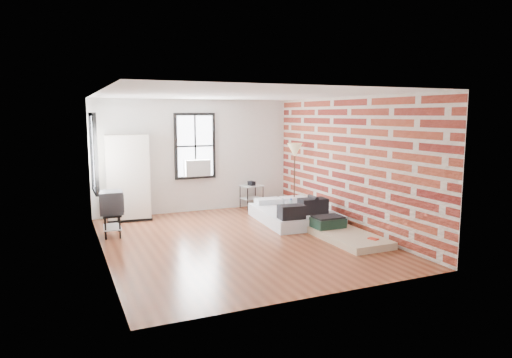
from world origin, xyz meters
name	(u,v)px	position (x,y,z in m)	size (l,w,h in m)	color
ground	(239,240)	(0.00, 0.00, 0.00)	(6.00, 6.00, 0.00)	#5B2A18
room_shell	(243,150)	(0.23, 0.36, 1.74)	(5.02, 6.02, 2.80)	silver
mattress_main	(295,214)	(1.74, 0.95, 0.18)	(1.70, 2.20, 0.67)	white
mattress_bare	(344,234)	(1.93, -0.74, 0.11)	(0.91, 1.71, 0.37)	tan
wardrobe	(128,178)	(-1.69, 2.65, 0.98)	(1.05, 0.67, 1.97)	black
side_table	(252,190)	(1.42, 2.72, 0.48)	(0.60, 0.52, 0.71)	black
floor_lamp	(295,153)	(2.15, 1.73, 1.49)	(0.37, 0.37, 1.73)	black
tv_stand	(112,204)	(-2.21, 1.34, 0.65)	(0.49, 0.67, 0.91)	black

